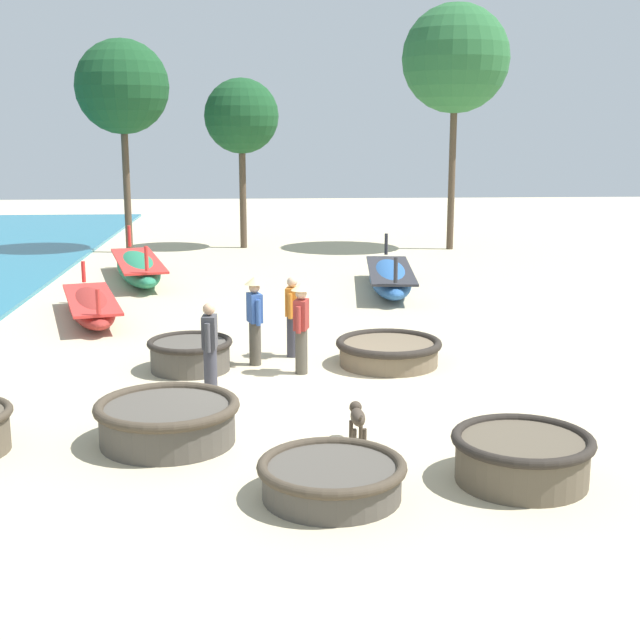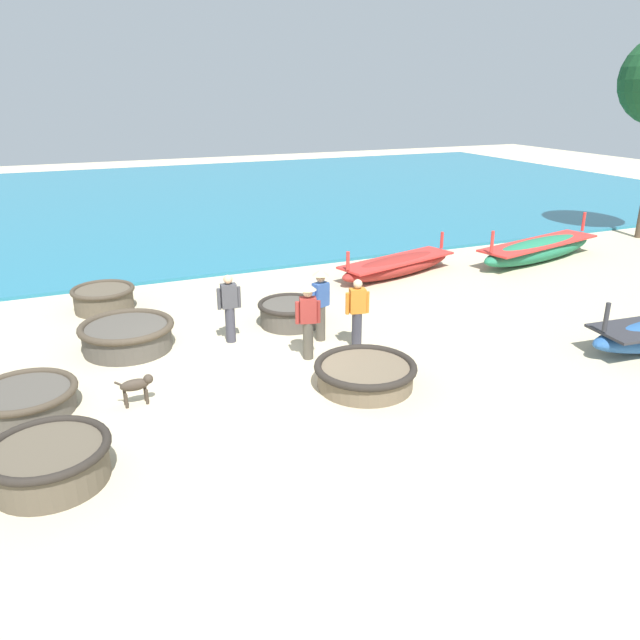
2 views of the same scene
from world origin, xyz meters
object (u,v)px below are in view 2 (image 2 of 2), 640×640
object	(u,v)px
long_boat_ochre_hull	(397,265)
dog	(137,385)
coracle_beside_post	(104,298)
fisherman_standing_right	(308,316)
fisherman_by_coracle	(357,312)
long_boat_blue_hull	(539,249)
coracle_upturned	(127,335)
fisherman_standing_left	(321,300)
coracle_tilted	(365,373)
fisherman_hauling	(229,307)
coracle_front_right	(290,312)
coracle_center	(25,399)
coracle_front_left	(49,461)

from	to	relation	value
long_boat_ochre_hull	dog	xyz separation A→B (m)	(5.30, -8.45, 0.06)
coracle_beside_post	fisherman_standing_right	xyz separation A→B (m)	(4.90, 3.66, 0.63)
dog	fisherman_by_coracle	bearing A→B (deg)	99.13
long_boat_blue_hull	fisherman_standing_right	xyz separation A→B (m)	(4.29, -10.00, 0.58)
coracle_upturned	long_boat_blue_hull	bearing A→B (deg)	99.59
long_boat_ochre_hull	fisherman_standing_left	size ratio (longest dim) A/B	2.67
coracle_tilted	fisherman_hauling	world-z (taller)	fisherman_hauling
coracle_upturned	long_boat_blue_hull	size ratio (longest dim) A/B	0.37
coracle_front_right	fisherman_standing_left	bearing A→B (deg)	13.61
coracle_center	long_boat_ochre_hull	bearing A→B (deg)	114.95
coracle_front_right	coracle_center	world-z (taller)	coracle_front_right
coracle_upturned	long_boat_ochre_hull	xyz separation A→B (m)	(-2.62, 8.29, -0.03)
coracle_front_left	fisherman_by_coracle	bearing A→B (deg)	113.07
fisherman_standing_right	fisherman_by_coracle	xyz separation A→B (m)	(-0.12, 1.21, -0.12)
coracle_front_left	fisherman_standing_right	distance (m)	5.76
coracle_upturned	long_boat_blue_hull	xyz separation A→B (m)	(-2.27, 13.44, 0.04)
coracle_beside_post	dog	size ratio (longest dim) A/B	2.32
coracle_front_right	long_boat_ochre_hull	world-z (taller)	long_boat_ochre_hull
coracle_center	fisherman_standing_right	size ratio (longest dim) A/B	1.09
coracle_front_right	fisherman_standing_left	distance (m)	1.38
coracle_front_right	coracle_tilted	world-z (taller)	coracle_front_right
coracle_front_left	coracle_center	bearing A→B (deg)	-171.71
coracle_tilted	long_boat_blue_hull	distance (m)	11.20
coracle_center	fisherman_by_coracle	xyz separation A→B (m)	(-0.28, 6.68, 0.58)
coracle_front_right	long_boat_ochre_hull	size ratio (longest dim) A/B	0.35
coracle_center	fisherman_hauling	xyz separation A→B (m)	(-1.70, 4.22, 0.58)
coracle_tilted	coracle_front_left	xyz separation A→B (m)	(0.92, -5.63, 0.07)
fisherman_standing_right	coracle_tilted	bearing A→B (deg)	16.98
fisherman_by_coracle	dog	bearing A→B (deg)	-80.87
coracle_tilted	long_boat_ochre_hull	world-z (taller)	long_boat_ochre_hull
long_boat_blue_hull	dog	xyz separation A→B (m)	(4.94, -13.60, -0.01)
coracle_center	fisherman_hauling	world-z (taller)	fisherman_hauling
coracle_front_right	fisherman_standing_right	size ratio (longest dim) A/B	0.93
coracle_upturned	coracle_front_left	bearing A→B (deg)	-20.06
coracle_front_left	fisherman_standing_right	bearing A→B (deg)	116.66
fisherman_hauling	coracle_front_left	bearing A→B (deg)	-43.22
coracle_tilted	fisherman_standing_left	world-z (taller)	fisherman_standing_left
fisherman_standing_right	coracle_beside_post	bearing A→B (deg)	-143.21
coracle_upturned	dog	bearing A→B (deg)	-3.47
coracle_upturned	fisherman_by_coracle	distance (m)	5.05
long_boat_ochre_hull	fisherman_by_coracle	xyz separation A→B (m)	(4.52, -3.64, 0.52)
long_boat_ochre_hull	dog	world-z (taller)	long_boat_ochre_hull
coracle_front_right	coracle_center	xyz separation A→B (m)	(2.17, -5.84, -0.06)
coracle_front_left	fisherman_standing_left	distance (m)	6.73
coracle_center	long_boat_ochre_hull	size ratio (longest dim) A/B	0.41
coracle_tilted	fisherman_hauling	size ratio (longest dim) A/B	1.26
coracle_front_left	fisherman_standing_left	world-z (taller)	fisherman_standing_left
coracle_front_left	long_boat_blue_hull	distance (m)	16.60
coracle_upturned	fisherman_hauling	bearing A→B (deg)	77.79
long_boat_ochre_hull	long_boat_blue_hull	xyz separation A→B (m)	(0.35, 5.15, 0.07)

